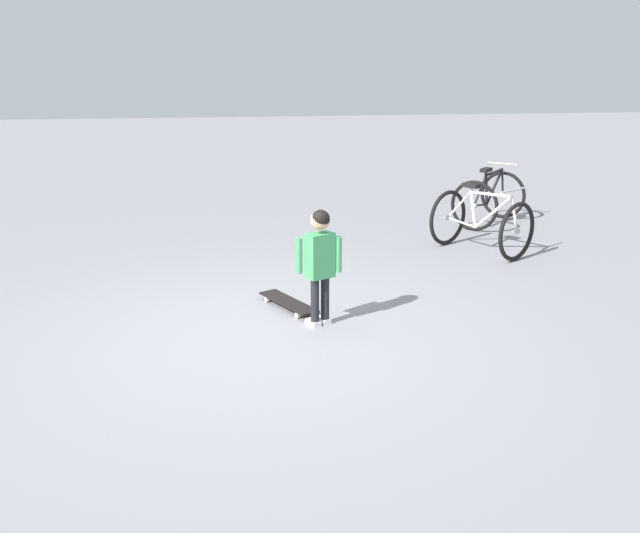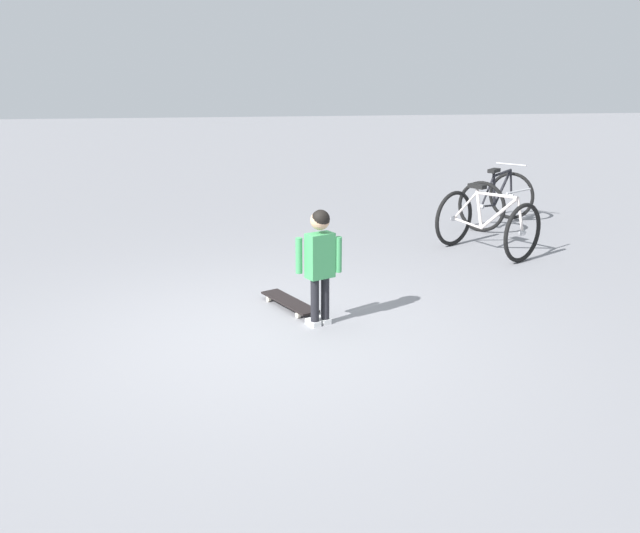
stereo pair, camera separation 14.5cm
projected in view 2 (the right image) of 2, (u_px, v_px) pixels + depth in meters
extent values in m
plane|color=gray|center=(262.00, 338.00, 5.92)|extent=(50.00, 50.00, 0.00)
cylinder|color=black|center=(315.00, 301.00, 6.13)|extent=(0.08, 0.08, 0.42)
cube|color=white|center=(313.00, 323.00, 6.21)|extent=(0.17, 0.14, 0.05)
cylinder|color=black|center=(325.00, 299.00, 6.19)|extent=(0.08, 0.08, 0.42)
cube|color=white|center=(323.00, 320.00, 6.27)|extent=(0.17, 0.14, 0.05)
cube|color=#3F9959|center=(320.00, 256.00, 6.04)|extent=(0.23, 0.28, 0.40)
cylinder|color=#3F9959|center=(299.00, 256.00, 6.04)|extent=(0.06, 0.06, 0.32)
cylinder|color=#3F9959|center=(338.00, 254.00, 6.07)|extent=(0.06, 0.06, 0.32)
sphere|color=tan|center=(320.00, 220.00, 5.95)|extent=(0.17, 0.17, 0.17)
sphere|color=black|center=(321.00, 219.00, 5.94)|extent=(0.16, 0.16, 0.16)
cube|color=black|center=(289.00, 302.00, 6.63)|extent=(0.79, 0.52, 0.02)
cube|color=#B7B7BC|center=(275.00, 295.00, 6.86)|extent=(0.08, 0.11, 0.02)
cube|color=#B7B7BC|center=(305.00, 311.00, 6.42)|extent=(0.08, 0.11, 0.02)
cylinder|color=beige|center=(269.00, 299.00, 6.82)|extent=(0.06, 0.05, 0.06)
cylinder|color=beige|center=(282.00, 296.00, 6.90)|extent=(0.06, 0.05, 0.06)
cylinder|color=beige|center=(298.00, 315.00, 6.39)|extent=(0.06, 0.05, 0.06)
cylinder|color=beige|center=(312.00, 312.00, 6.47)|extent=(0.06, 0.05, 0.06)
torus|color=black|center=(522.00, 233.00, 8.08)|extent=(0.42, 0.63, 0.71)
torus|color=black|center=(454.00, 218.00, 8.83)|extent=(0.42, 0.63, 0.71)
cylinder|color=#B7B7BC|center=(522.00, 233.00, 8.08)|extent=(0.08, 0.08, 0.06)
cylinder|color=#B7B7BC|center=(454.00, 218.00, 8.83)|extent=(0.08, 0.08, 0.06)
cylinder|color=silver|center=(499.00, 213.00, 8.29)|extent=(0.46, 0.31, 0.48)
cylinder|color=silver|center=(497.00, 195.00, 8.26)|extent=(0.52, 0.35, 0.06)
cylinder|color=silver|center=(479.00, 209.00, 8.50)|extent=(0.14, 0.11, 0.48)
cylinder|color=silver|center=(467.00, 223.00, 8.68)|extent=(0.38, 0.26, 0.08)
cylinder|color=silver|center=(465.00, 206.00, 8.66)|extent=(0.31, 0.21, 0.40)
cylinder|color=silver|center=(520.00, 215.00, 8.06)|extent=(0.13, 0.10, 0.41)
cube|color=black|center=(477.00, 186.00, 8.46)|extent=(0.24, 0.20, 0.05)
cylinder|color=#B7B7BC|center=(519.00, 191.00, 8.02)|extent=(0.27, 0.40, 0.02)
torus|color=black|center=(511.00, 196.00, 10.33)|extent=(0.54, 0.53, 0.71)
torus|color=black|center=(482.00, 207.00, 9.55)|extent=(0.54, 0.53, 0.71)
cylinder|color=#B7B7BC|center=(511.00, 196.00, 10.33)|extent=(0.08, 0.08, 0.06)
cylinder|color=#B7B7BC|center=(482.00, 207.00, 9.55)|extent=(0.08, 0.08, 0.06)
cylinder|color=black|center=(503.00, 187.00, 10.01)|extent=(0.39, 0.40, 0.48)
cylinder|color=black|center=(502.00, 173.00, 9.92)|extent=(0.44, 0.45, 0.06)
cylinder|color=black|center=(494.00, 189.00, 9.79)|extent=(0.13, 0.13, 0.48)
cylinder|color=black|center=(488.00, 206.00, 9.72)|extent=(0.32, 0.33, 0.08)
cylinder|color=black|center=(488.00, 191.00, 9.62)|extent=(0.27, 0.27, 0.40)
cylinder|color=black|center=(511.00, 183.00, 10.23)|extent=(0.11, 0.12, 0.41)
cube|color=black|center=(494.00, 171.00, 9.67)|extent=(0.23, 0.23, 0.05)
cylinder|color=#B7B7BC|center=(511.00, 164.00, 10.11)|extent=(0.34, 0.34, 0.02)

